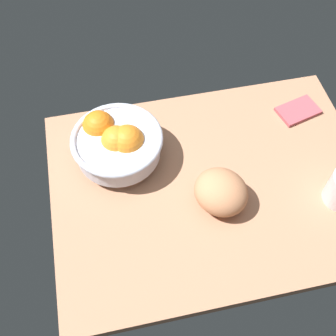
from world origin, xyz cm
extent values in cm
cube|color=#B07A5B|center=(0.00, 0.00, -1.50)|extent=(81.63, 60.94, 3.00)
cylinder|color=silver|center=(22.05, -12.60, 1.29)|extent=(9.77, 9.77, 2.58)
cylinder|color=silver|center=(22.05, -12.60, 5.39)|extent=(21.62, 21.62, 5.61)
torus|color=silver|center=(22.05, -12.60, 8.19)|extent=(23.22, 23.22, 1.60)
sphere|color=orange|center=(19.55, -11.91, 7.20)|extent=(8.75, 8.75, 8.75)
sphere|color=orange|center=(25.98, -18.29, 7.14)|extent=(8.41, 8.41, 8.41)
sphere|color=orange|center=(22.05, -12.60, 7.07)|extent=(8.05, 8.05, 8.05)
sphere|color=orange|center=(22.05, -12.60, 7.10)|extent=(8.19, 8.19, 8.19)
sphere|color=orange|center=(22.05, -12.60, 7.07)|extent=(8.05, 8.05, 8.05)
ellipsoid|color=tan|center=(-0.12, 5.58, 4.67)|extent=(17.64, 17.91, 9.35)
cube|color=#AE4D57|center=(-29.86, -17.77, 0.55)|extent=(12.89, 9.98, 1.10)
camera|label=1|loc=(22.82, 52.19, 91.48)|focal=45.09mm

